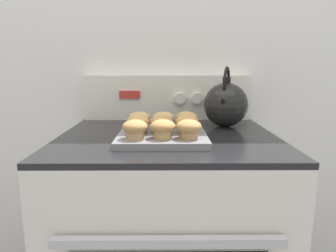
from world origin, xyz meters
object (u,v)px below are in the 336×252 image
(muffin_r1_c0, at_px, (138,124))
(muffin_r1_c2, at_px, (187,123))
(muffin_r1_c1, at_px, (162,124))
(muffin_r2_c2, at_px, (186,119))
(muffin_r0_c0, at_px, (135,129))
(tea_kettle, at_px, (226,104))
(muffin_pan, at_px, (162,136))
(muffin_r0_c2, at_px, (189,129))
(muffin_r2_c0, at_px, (139,119))
(muffin_r2_c1, at_px, (163,119))
(stove_range, at_px, (168,251))
(muffin_r0_c1, at_px, (163,128))

(muffin_r1_c0, height_order, muffin_r1_c2, same)
(muffin_r1_c1, bearing_deg, muffin_r2_c2, 44.90)
(muffin_r0_c0, xyz_separation_m, tea_kettle, (0.32, 0.29, 0.04))
(muffin_pan, relative_size, muffin_r0_c2, 3.75)
(muffin_r0_c2, bearing_deg, muffin_r1_c1, 136.65)
(muffin_r1_c1, relative_size, muffin_r2_c2, 1.00)
(muffin_r0_c0, height_order, muffin_r1_c2, same)
(muffin_r1_c0, bearing_deg, muffin_r1_c1, -0.45)
(muffin_r2_c0, height_order, tea_kettle, tea_kettle)
(muffin_r0_c0, height_order, tea_kettle, tea_kettle)
(muffin_r0_c0, xyz_separation_m, muffin_r2_c1, (0.08, 0.16, 0.00))
(muffin_r0_c2, height_order, tea_kettle, tea_kettle)
(stove_range, bearing_deg, muffin_r2_c0, -178.25)
(muffin_r2_c1, bearing_deg, muffin_r1_c2, -45.41)
(muffin_pan, bearing_deg, muffin_r2_c2, 44.65)
(stove_range, bearing_deg, muffin_r1_c1, -103.58)
(muffin_r1_c2, bearing_deg, muffin_r1_c0, -179.16)
(muffin_r1_c1, distance_m, muffin_r2_c2, 0.12)
(muffin_r2_c0, bearing_deg, muffin_r0_c0, -89.50)
(muffin_r0_c0, relative_size, muffin_r1_c2, 1.00)
(muffin_r2_c1, xyz_separation_m, tea_kettle, (0.24, 0.13, 0.04))
(muffin_r0_c1, relative_size, tea_kettle, 0.32)
(muffin_r1_c2, bearing_deg, muffin_r0_c0, -152.45)
(muffin_r1_c1, bearing_deg, tea_kettle, 40.86)
(muffin_pan, relative_size, muffin_r2_c2, 3.75)
(muffin_r0_c0, height_order, muffin_r0_c2, same)
(muffin_r0_c2, xyz_separation_m, tea_kettle, (0.16, 0.29, 0.04))
(muffin_pan, height_order, muffin_r1_c0, muffin_r1_c0)
(stove_range, distance_m, muffin_r1_c1, 0.52)
(muffin_pan, relative_size, muffin_r1_c1, 3.75)
(muffin_r0_c1, xyz_separation_m, muffin_r2_c0, (-0.08, 0.15, 0.00))
(muffin_r0_c1, bearing_deg, muffin_r0_c2, -1.74)
(muffin_pan, xyz_separation_m, muffin_r2_c0, (-0.08, 0.08, 0.04))
(muffin_r1_c1, bearing_deg, muffin_r2_c1, 86.65)
(muffin_pan, xyz_separation_m, muffin_r1_c2, (0.08, 0.00, 0.04))
(muffin_pan, distance_m, muffin_r1_c1, 0.04)
(muffin_r0_c1, xyz_separation_m, muffin_r1_c2, (0.08, 0.08, 0.00))
(stove_range, relative_size, muffin_r2_c1, 12.27)
(muffin_r2_c0, relative_size, muffin_r2_c2, 1.00)
(muffin_r1_c0, bearing_deg, stove_range, 40.89)
(stove_range, distance_m, muffin_r0_c1, 0.53)
(muffin_r0_c2, height_order, muffin_r2_c0, same)
(muffin_r1_c1, distance_m, muffin_r2_c0, 0.11)
(stove_range, relative_size, muffin_r1_c0, 12.27)
(muffin_r2_c1, bearing_deg, muffin_r0_c2, -63.86)
(muffin_r1_c1, bearing_deg, muffin_r0_c0, -134.26)
(muffin_r1_c0, height_order, muffin_r1_c1, same)
(stove_range, xyz_separation_m, muffin_r0_c0, (-0.10, -0.16, 0.51))
(stove_range, height_order, muffin_r1_c1, muffin_r1_c1)
(muffin_r0_c1, xyz_separation_m, tea_kettle, (0.24, 0.29, 0.04))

